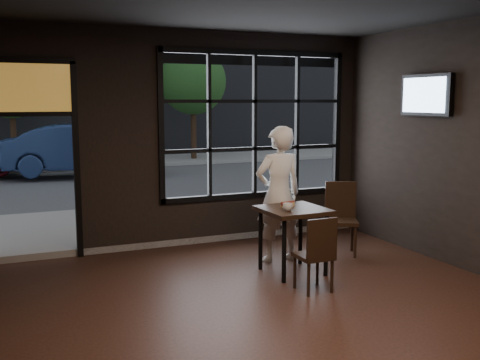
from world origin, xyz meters
name	(u,v)px	position (x,y,z in m)	size (l,w,h in m)	color
floor	(292,333)	(0.00, 0.00, -0.01)	(6.00, 7.00, 0.02)	black
window_frame	(255,125)	(1.20, 3.50, 1.80)	(3.06, 0.12, 2.28)	black
stained_transom	(26,87)	(-2.10, 3.50, 2.35)	(1.20, 0.06, 0.70)	orange
street_asphalt	(56,146)	(0.00, 24.00, -0.02)	(60.00, 41.00, 0.04)	#545456
cafe_table	(293,240)	(0.89, 1.65, 0.42)	(0.78, 0.78, 0.84)	black
chair_near	(314,253)	(0.79, 0.95, 0.44)	(0.38, 0.38, 0.88)	black
chair_window	(341,219)	(1.94, 2.14, 0.51)	(0.44, 0.44, 1.02)	black
man	(279,194)	(0.97, 2.20, 0.92)	(0.67, 0.44, 1.85)	silver
hotdog	(288,204)	(0.87, 1.76, 0.87)	(0.20, 0.08, 0.06)	tan
cup	(288,207)	(0.75, 1.52, 0.89)	(0.12, 0.12, 0.10)	silver
tv	(426,95)	(2.93, 1.65, 2.25)	(0.11, 0.96, 0.56)	black
navy_car	(81,149)	(-0.38, 11.84, 0.80)	(1.48, 4.26, 1.40)	navy
tree_left	(11,84)	(-2.06, 15.37, 2.69)	(2.23, 2.23, 3.81)	#332114
tree_right	(193,82)	(3.91, 14.66, 2.83)	(2.35, 2.35, 4.01)	#332114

